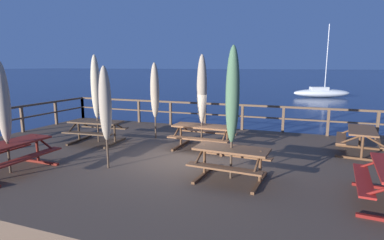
{
  "coord_description": "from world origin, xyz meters",
  "views": [
    {
      "loc": [
        3.33,
        -8.15,
        3.4
      ],
      "look_at": [
        0.0,
        0.7,
        1.72
      ],
      "focal_mm": 28.73,
      "sensor_mm": 36.0,
      "label": 1
    }
  ],
  "objects": [
    {
      "name": "patio_umbrella_tall_front",
      "position": [
        -1.87,
        1.82,
        2.5
      ],
      "size": [
        0.32,
        0.32,
        2.79
      ],
      "color": "#4C3828",
      "rests_on": "wooden_deck"
    },
    {
      "name": "ground_plane",
      "position": [
        0.0,
        0.0,
        0.0
      ],
      "size": [
        600.0,
        600.0,
        0.0
      ],
      "primitive_type": "plane",
      "color": "navy"
    },
    {
      "name": "picnic_table_mid_right",
      "position": [
        -3.55,
        0.55,
        1.28
      ],
      "size": [
        1.91,
        1.55,
        0.78
      ],
      "color": "brown",
      "rests_on": "wooden_deck"
    },
    {
      "name": "picnic_table_front_left",
      "position": [
        -3.62,
        -2.78,
        1.29
      ],
      "size": [
        1.43,
        2.06,
        0.78
      ],
      "color": "maroon",
      "rests_on": "wooden_deck"
    },
    {
      "name": "picnic_table_back_left",
      "position": [
        4.97,
        2.24,
        1.28
      ],
      "size": [
        1.56,
        1.9,
        0.78
      ],
      "color": "brown",
      "rests_on": "wooden_deck"
    },
    {
      "name": "railing_side_left",
      "position": [
        -7.46,
        0.0,
        1.47
      ],
      "size": [
        0.1,
        9.13,
        1.09
      ],
      "color": "brown",
      "rests_on": "wooden_deck"
    },
    {
      "name": "picnic_table_mid_left",
      "position": [
        1.74,
        -1.27,
        1.28
      ],
      "size": [
        1.83,
        1.52,
        0.78
      ],
      "color": "brown",
      "rests_on": "wooden_deck"
    },
    {
      "name": "patio_umbrella_tall_back_left",
      "position": [
        -3.6,
        -2.82,
        2.51
      ],
      "size": [
        0.32,
        0.32,
        2.81
      ],
      "color": "#4C3828",
      "rests_on": "wooden_deck"
    },
    {
      "name": "patio_umbrella_tall_back_right",
      "position": [
        1.72,
        -1.22,
        2.72
      ],
      "size": [
        0.32,
        0.32,
        3.14
      ],
      "color": "#4C3828",
      "rests_on": "wooden_deck"
    },
    {
      "name": "picnic_table_back_right",
      "position": [
        0.24,
        1.11,
        1.28
      ],
      "size": [
        1.99,
        1.43,
        0.78
      ],
      "color": "brown",
      "rests_on": "wooden_deck"
    },
    {
      "name": "railing_waterside_far",
      "position": [
        -0.0,
        4.51,
        1.47
      ],
      "size": [
        15.02,
        0.1,
        1.09
      ],
      "color": "brown",
      "rests_on": "wooden_deck"
    },
    {
      "name": "patio_umbrella_short_mid",
      "position": [
        -3.53,
        0.62,
        2.67
      ],
      "size": [
        0.32,
        0.32,
        3.05
      ],
      "color": "#4C3828",
      "rests_on": "wooden_deck"
    },
    {
      "name": "patio_umbrella_tall_mid_right",
      "position": [
        -1.5,
        -1.62,
        2.43
      ],
      "size": [
        0.32,
        0.32,
        2.68
      ],
      "color": "#4C3828",
      "rests_on": "wooden_deck"
    },
    {
      "name": "patio_umbrella_tall_mid_left",
      "position": [
        0.2,
        1.05,
        2.65
      ],
      "size": [
        0.32,
        0.32,
        3.03
      ],
      "color": "#4C3828",
      "rests_on": "wooden_deck"
    },
    {
      "name": "wooden_deck",
      "position": [
        0.0,
        0.0,
        0.36
      ],
      "size": [
        15.22,
        9.33,
        0.72
      ],
      "primitive_type": "cube",
      "color": "brown",
      "rests_on": "ground"
    },
    {
      "name": "sailboat_distant",
      "position": [
        4.77,
        28.12,
        0.51
      ],
      "size": [
        6.23,
        3.46,
        7.72
      ],
      "color": "white",
      "rests_on": "ground"
    }
  ]
}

